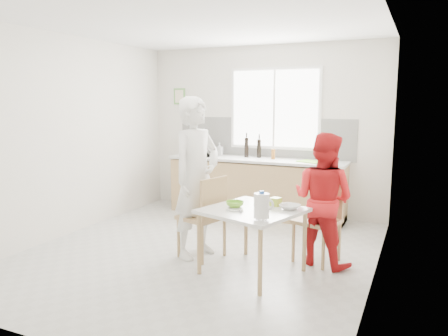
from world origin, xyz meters
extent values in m
plane|color=#B7B7B2|center=(0.00, 0.00, 0.00)|extent=(4.50, 4.50, 0.00)
plane|color=silver|center=(0.00, 2.25, 1.35)|extent=(4.00, 0.00, 4.00)
plane|color=silver|center=(0.00, -2.25, 1.35)|extent=(4.00, 0.00, 4.00)
plane|color=silver|center=(-2.00, 0.00, 1.35)|extent=(0.00, 4.50, 4.50)
plane|color=silver|center=(2.00, 0.00, 1.35)|extent=(0.00, 4.50, 4.50)
plane|color=white|center=(0.00, 0.00, 2.70)|extent=(4.50, 4.50, 0.00)
cube|color=white|center=(0.20, 2.23, 1.70)|extent=(1.50, 0.03, 1.30)
cube|color=white|center=(0.20, 2.21, 1.70)|extent=(1.40, 0.02, 1.20)
cube|color=white|center=(0.20, 2.21, 1.70)|extent=(0.03, 0.03, 1.20)
cube|color=white|center=(0.00, 2.24, 1.23)|extent=(3.00, 0.02, 0.65)
cube|color=#5C9C47|center=(-1.55, 2.23, 1.90)|extent=(0.22, 0.02, 0.28)
cube|color=beige|center=(-1.55, 2.22, 1.90)|extent=(0.16, 0.01, 0.22)
cube|color=tan|center=(0.00, 1.95, 0.43)|extent=(2.80, 0.60, 0.86)
cube|color=#3F3326|center=(0.00, 1.95, 0.05)|extent=(2.80, 0.54, 0.10)
cube|color=silver|center=(0.00, 1.95, 0.90)|extent=(2.84, 0.64, 0.04)
cube|color=#A5A5AA|center=(-0.95, 1.95, 0.91)|extent=(0.50, 0.40, 0.03)
cylinder|color=silver|center=(-0.95, 2.11, 1.10)|extent=(0.02, 0.02, 0.36)
torus|color=silver|center=(-0.95, 2.04, 1.28)|extent=(0.02, 0.18, 0.18)
cube|color=silver|center=(0.80, -0.32, 0.68)|extent=(1.13, 1.13, 0.04)
cylinder|color=tan|center=(0.30, -0.58, 0.32)|extent=(0.05, 0.05, 0.64)
cylinder|color=tan|center=(0.53, 0.18, 0.32)|extent=(0.05, 0.05, 0.64)
cylinder|color=tan|center=(1.07, -0.81, 0.32)|extent=(0.05, 0.05, 0.64)
cylinder|color=tan|center=(1.30, -0.05, 0.32)|extent=(0.05, 0.05, 0.64)
cube|color=tan|center=(0.08, -0.10, 0.48)|extent=(0.55, 0.55, 0.04)
cube|color=tan|center=(0.27, -0.16, 0.73)|extent=(0.15, 0.42, 0.47)
cylinder|color=tan|center=(-0.05, 0.14, 0.23)|extent=(0.04, 0.04, 0.46)
cylinder|color=tan|center=(-0.16, -0.23, 0.23)|extent=(0.04, 0.04, 0.46)
cylinder|color=tan|center=(0.32, 0.03, 0.23)|extent=(0.04, 0.04, 0.46)
cylinder|color=tan|center=(0.21, -0.34, 0.23)|extent=(0.04, 0.04, 0.46)
cube|color=tan|center=(1.35, 0.30, 0.47)|extent=(0.55, 0.55, 0.04)
cube|color=tan|center=(1.41, 0.49, 0.72)|extent=(0.41, 0.15, 0.46)
cylinder|color=tan|center=(1.11, 0.18, 0.23)|extent=(0.04, 0.04, 0.45)
cylinder|color=tan|center=(1.48, 0.07, 0.23)|extent=(0.04, 0.04, 0.45)
cylinder|color=tan|center=(1.22, 0.54, 0.23)|extent=(0.04, 0.04, 0.45)
cylinder|color=tan|center=(1.58, 0.43, 0.23)|extent=(0.04, 0.04, 0.45)
imported|color=white|center=(0.01, -0.08, 0.94)|extent=(0.63, 0.78, 1.87)
imported|color=red|center=(1.42, 0.26, 0.74)|extent=(0.85, 0.75, 1.48)
imported|color=#76C22C|center=(0.59, -0.31, 0.73)|extent=(0.24, 0.24, 0.06)
imported|color=silver|center=(1.16, -0.16, 0.72)|extent=(0.25, 0.25, 0.05)
cylinder|color=white|center=(1.03, -0.68, 0.84)|extent=(0.15, 0.15, 0.24)
cylinder|color=blue|center=(1.03, -0.68, 0.97)|extent=(0.05, 0.05, 0.03)
torus|color=white|center=(1.10, -0.68, 0.86)|extent=(0.11, 0.05, 0.11)
cube|color=#9EBC2B|center=(0.98, -0.08, 0.74)|extent=(0.12, 0.12, 0.09)
cylinder|color=#A5A5AA|center=(0.66, -0.50, 0.71)|extent=(0.16, 0.02, 0.01)
cube|color=#7AD230|center=(0.88, 1.91, 0.93)|extent=(0.42, 0.37, 0.01)
cylinder|color=black|center=(-0.20, 2.04, 1.08)|extent=(0.07, 0.07, 0.32)
cylinder|color=black|center=(0.01, 2.06, 1.07)|extent=(0.07, 0.07, 0.30)
cylinder|color=brown|center=(0.27, 1.98, 1.00)|extent=(0.06, 0.06, 0.16)
imported|color=#999999|center=(-0.71, 2.10, 1.02)|extent=(0.10, 0.10, 0.21)
camera|label=1|loc=(2.37, -4.50, 1.82)|focal=35.00mm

